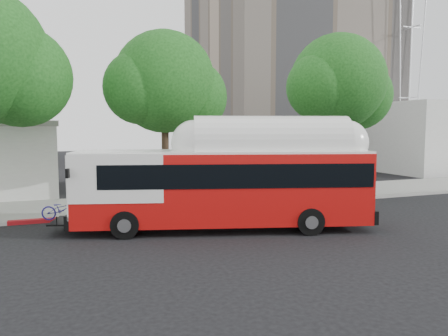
% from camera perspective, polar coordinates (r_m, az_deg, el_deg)
% --- Properties ---
extents(ground, '(120.00, 120.00, 0.00)m').
position_cam_1_polar(ground, '(16.90, 0.61, -8.02)').
color(ground, black).
rests_on(ground, ground).
extents(sidewalk, '(60.00, 5.00, 0.15)m').
position_cam_1_polar(sidewalk, '(22.93, -5.44, -4.29)').
color(sidewalk, gray).
rests_on(sidewalk, ground).
extents(curb_strip, '(60.00, 0.30, 0.15)m').
position_cam_1_polar(curb_strip, '(20.48, -3.46, -5.44)').
color(curb_strip, gray).
rests_on(curb_strip, ground).
extents(red_curb_segment, '(10.00, 0.32, 0.16)m').
position_cam_1_polar(red_curb_segment, '(19.79, -11.81, -5.91)').
color(red_curb_segment, maroon).
rests_on(red_curb_segment, ground).
extents(street_tree_mid, '(5.75, 5.00, 8.62)m').
position_cam_1_polar(street_tree_mid, '(22.11, -6.77, 10.50)').
color(street_tree_mid, '#2D2116').
rests_on(street_tree_mid, ground).
extents(street_tree_right, '(6.21, 5.40, 9.18)m').
position_cam_1_polar(street_tree_right, '(26.33, 15.37, 10.29)').
color(street_tree_right, '#2D2116').
rests_on(street_tree_right, ground).
extents(apartment_tower, '(18.00, 18.00, 37.00)m').
position_cam_1_polar(apartment_tower, '(51.38, 8.20, 20.80)').
color(apartment_tower, tan).
rests_on(apartment_tower, ground).
extents(transit_bus, '(11.86, 5.38, 3.48)m').
position_cam_1_polar(transit_bus, '(16.57, 0.19, -2.57)').
color(transit_bus, '#B90E0C').
rests_on(transit_bus, ground).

